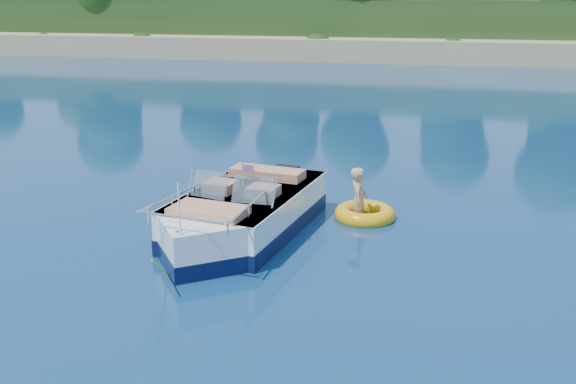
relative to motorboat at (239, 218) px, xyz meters
The scene contains 5 objects.
ground 3.09m from the motorboat, 39.88° to the right, with size 160.00×160.00×0.00m, color #0B264D.
shoreline 61.85m from the motorboat, 87.82° to the left, with size 170.00×59.00×6.00m.
motorboat is the anchor object (origin of this frame).
tow_tube 2.75m from the motorboat, 35.45° to the left, with size 1.36×1.36×0.34m.
boy 2.63m from the motorboat, 36.36° to the left, with size 0.54×0.35×1.48m, color tan.
Camera 1 is at (1.17, -9.09, 4.49)m, focal length 40.00 mm.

